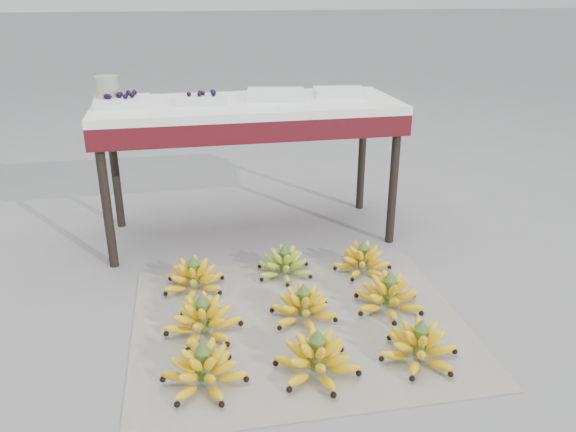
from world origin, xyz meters
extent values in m
plane|color=slate|center=(0.00, 0.00, 0.00)|extent=(60.00, 60.00, 0.00)
cube|color=silver|center=(0.08, 0.06, 0.00)|extent=(1.27, 1.07, 0.01)
ellipsoid|color=yellow|center=(-0.30, -0.24, 0.05)|extent=(0.36, 0.36, 0.08)
ellipsoid|color=yellow|center=(-0.30, -0.24, 0.08)|extent=(0.25, 0.25, 0.06)
ellipsoid|color=yellow|center=(-0.30, -0.24, 0.12)|extent=(0.16, 0.16, 0.05)
cylinder|color=#426026|center=(-0.30, -0.24, 0.08)|extent=(0.04, 0.04, 0.11)
cone|color=#426026|center=(-0.30, -0.24, 0.15)|extent=(0.05, 0.05, 0.04)
ellipsoid|color=yellow|center=(0.07, -0.26, 0.05)|extent=(0.33, 0.33, 0.08)
ellipsoid|color=yellow|center=(0.07, -0.26, 0.08)|extent=(0.23, 0.23, 0.06)
ellipsoid|color=yellow|center=(0.07, -0.26, 0.12)|extent=(0.15, 0.15, 0.05)
cylinder|color=#426026|center=(0.07, -0.26, 0.08)|extent=(0.05, 0.05, 0.12)
cone|color=#426026|center=(0.07, -0.26, 0.16)|extent=(0.05, 0.05, 0.04)
ellipsoid|color=yellow|center=(0.43, -0.26, 0.05)|extent=(0.30, 0.30, 0.08)
ellipsoid|color=yellow|center=(0.43, -0.26, 0.08)|extent=(0.21, 0.21, 0.06)
ellipsoid|color=yellow|center=(0.43, -0.26, 0.11)|extent=(0.14, 0.14, 0.05)
cylinder|color=#426026|center=(0.43, -0.26, 0.08)|extent=(0.04, 0.04, 0.11)
cone|color=#426026|center=(0.43, -0.26, 0.15)|extent=(0.05, 0.05, 0.04)
ellipsoid|color=yellow|center=(-0.28, 0.05, 0.05)|extent=(0.28, 0.28, 0.08)
ellipsoid|color=yellow|center=(-0.28, 0.05, 0.08)|extent=(0.20, 0.20, 0.06)
ellipsoid|color=yellow|center=(-0.28, 0.05, 0.12)|extent=(0.13, 0.13, 0.05)
cylinder|color=#426026|center=(-0.28, 0.05, 0.08)|extent=(0.05, 0.05, 0.11)
cone|color=#426026|center=(-0.28, 0.05, 0.16)|extent=(0.05, 0.05, 0.04)
ellipsoid|color=yellow|center=(0.10, 0.07, 0.04)|extent=(0.31, 0.31, 0.08)
ellipsoid|color=yellow|center=(0.10, 0.07, 0.08)|extent=(0.22, 0.22, 0.06)
ellipsoid|color=yellow|center=(0.10, 0.07, 0.11)|extent=(0.14, 0.14, 0.05)
cylinder|color=#426026|center=(0.10, 0.07, 0.08)|extent=(0.04, 0.04, 0.11)
cone|color=#426026|center=(0.10, 0.07, 0.14)|extent=(0.05, 0.05, 0.04)
ellipsoid|color=yellow|center=(0.45, 0.08, 0.05)|extent=(0.30, 0.30, 0.08)
ellipsoid|color=yellow|center=(0.45, 0.08, 0.08)|extent=(0.21, 0.21, 0.06)
ellipsoid|color=yellow|center=(0.45, 0.08, 0.12)|extent=(0.14, 0.14, 0.05)
cylinder|color=#426026|center=(0.45, 0.08, 0.08)|extent=(0.05, 0.05, 0.11)
cone|color=#426026|center=(0.45, 0.08, 0.16)|extent=(0.05, 0.05, 0.04)
ellipsoid|color=yellow|center=(-0.30, 0.39, 0.05)|extent=(0.28, 0.28, 0.08)
ellipsoid|color=yellow|center=(-0.30, 0.39, 0.08)|extent=(0.20, 0.20, 0.06)
ellipsoid|color=yellow|center=(-0.30, 0.39, 0.11)|extent=(0.13, 0.13, 0.05)
cylinder|color=#426026|center=(-0.30, 0.39, 0.08)|extent=(0.04, 0.04, 0.11)
cone|color=#426026|center=(-0.30, 0.39, 0.15)|extent=(0.05, 0.05, 0.04)
ellipsoid|color=#8DBB36|center=(0.10, 0.43, 0.04)|extent=(0.29, 0.29, 0.07)
ellipsoid|color=#8DBB36|center=(0.10, 0.43, 0.08)|extent=(0.20, 0.20, 0.06)
ellipsoid|color=#8DBB36|center=(0.10, 0.43, 0.11)|extent=(0.13, 0.13, 0.05)
cylinder|color=#426026|center=(0.10, 0.43, 0.08)|extent=(0.04, 0.04, 0.10)
cone|color=#426026|center=(0.10, 0.43, 0.14)|extent=(0.05, 0.05, 0.04)
ellipsoid|color=yellow|center=(0.45, 0.40, 0.04)|extent=(0.31, 0.31, 0.07)
ellipsoid|color=yellow|center=(0.45, 0.40, 0.08)|extent=(0.21, 0.21, 0.06)
ellipsoid|color=yellow|center=(0.45, 0.40, 0.11)|extent=(0.14, 0.14, 0.05)
cylinder|color=#426026|center=(0.45, 0.40, 0.08)|extent=(0.04, 0.04, 0.10)
cone|color=#426026|center=(0.45, 0.40, 0.14)|extent=(0.05, 0.05, 0.04)
cylinder|color=black|center=(-0.65, 0.69, 0.33)|extent=(0.04, 0.04, 0.65)
cylinder|color=black|center=(0.69, 0.69, 0.33)|extent=(0.04, 0.04, 0.65)
cylinder|color=black|center=(-0.65, 1.17, 0.33)|extent=(0.04, 0.04, 0.65)
cylinder|color=black|center=(0.69, 1.17, 0.33)|extent=(0.04, 0.04, 0.65)
cube|color=#530F1B|center=(0.02, 0.93, 0.60)|extent=(1.44, 0.58, 0.10)
cube|color=white|center=(0.02, 0.93, 0.67)|extent=(1.44, 0.58, 0.04)
cube|color=silver|center=(-0.56, 0.92, 0.71)|extent=(0.26, 0.20, 0.04)
sphere|color=black|center=(-0.62, 0.89, 0.74)|extent=(0.02, 0.02, 0.02)
sphere|color=black|center=(-0.57, 0.91, 0.74)|extent=(0.02, 0.02, 0.02)
sphere|color=black|center=(-0.56, 0.93, 0.74)|extent=(0.02, 0.02, 0.02)
sphere|color=black|center=(-0.50, 0.97, 0.74)|extent=(0.02, 0.02, 0.02)
sphere|color=black|center=(-0.53, 0.97, 0.74)|extent=(0.02, 0.02, 0.02)
sphere|color=black|center=(-0.61, 0.89, 0.74)|extent=(0.02, 0.02, 0.02)
sphere|color=black|center=(-0.54, 0.88, 0.74)|extent=(0.02, 0.02, 0.02)
sphere|color=black|center=(-0.51, 0.90, 0.74)|extent=(0.02, 0.02, 0.02)
sphere|color=black|center=(-0.60, 0.95, 0.74)|extent=(0.02, 0.02, 0.02)
sphere|color=black|center=(-0.61, 0.88, 0.74)|extent=(0.02, 0.02, 0.02)
cube|color=silver|center=(-0.20, 0.92, 0.71)|extent=(0.24, 0.19, 0.04)
sphere|color=black|center=(-0.14, 0.95, 0.74)|extent=(0.02, 0.02, 0.02)
sphere|color=black|center=(-0.14, 0.93, 0.74)|extent=(0.02, 0.02, 0.02)
sphere|color=black|center=(-0.21, 0.90, 0.74)|extent=(0.02, 0.02, 0.02)
sphere|color=black|center=(-0.19, 0.92, 0.74)|extent=(0.02, 0.02, 0.02)
sphere|color=black|center=(-0.20, 0.94, 0.74)|extent=(0.02, 0.02, 0.02)
sphere|color=black|center=(-0.14, 0.89, 0.74)|extent=(0.02, 0.02, 0.02)
sphere|color=black|center=(-0.26, 0.91, 0.74)|extent=(0.02, 0.02, 0.02)
cube|color=silver|center=(0.16, 0.95, 0.71)|extent=(0.31, 0.25, 0.04)
cube|color=silver|center=(0.48, 0.97, 0.71)|extent=(0.27, 0.21, 0.04)
cylinder|color=beige|center=(-0.62, 0.95, 0.76)|extent=(0.12, 0.12, 0.13)
camera|label=1|loc=(-0.33, -1.74, 1.20)|focal=35.00mm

